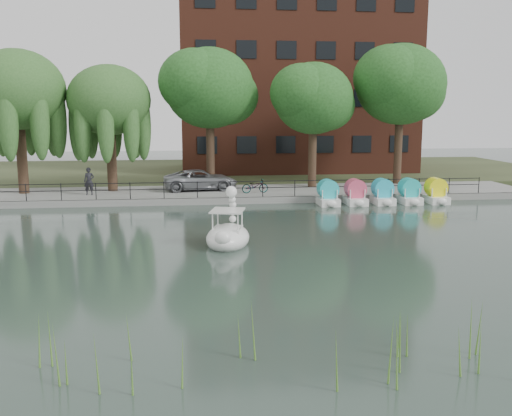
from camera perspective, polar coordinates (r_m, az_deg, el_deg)
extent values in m
plane|color=#3B4E45|center=(22.00, -0.08, -5.13)|extent=(120.00, 120.00, 0.00)
cube|color=gray|center=(37.60, -2.89, 1.42)|extent=(40.00, 6.00, 0.40)
cube|color=gray|center=(34.69, -2.56, 0.72)|extent=(40.00, 0.25, 0.40)
cube|color=#47512D|center=(51.47, -3.93, 3.65)|extent=(60.00, 22.00, 0.36)
cylinder|color=black|center=(34.73, -2.60, 2.64)|extent=(32.00, 0.04, 0.04)
cylinder|color=black|center=(34.78, -2.59, 1.99)|extent=(32.00, 0.04, 0.04)
cylinder|color=black|center=(34.79, -2.59, 1.91)|extent=(0.05, 0.05, 1.00)
cube|color=#4C1E16|center=(52.12, 3.89, 13.84)|extent=(20.00, 10.00, 18.00)
cylinder|color=#473323|center=(39.20, -22.35, 4.43)|extent=(0.60, 0.60, 4.20)
ellipsoid|color=#467736|center=(39.09, -22.78, 10.87)|extent=(5.88, 5.88, 5.00)
cylinder|color=#473323|center=(38.60, -14.23, 4.49)|extent=(0.60, 0.60, 3.80)
ellipsoid|color=#467736|center=(38.46, -14.48, 10.42)|extent=(5.32, 5.32, 4.52)
cylinder|color=#473323|center=(39.26, -4.58, 5.36)|extent=(0.60, 0.60, 4.50)
ellipsoid|color=#33772D|center=(39.17, -4.67, 11.86)|extent=(6.00, 6.00, 5.10)
cylinder|color=#473323|center=(39.67, 5.65, 5.06)|extent=(0.60, 0.60, 4.05)
ellipsoid|color=#33772D|center=(39.54, 5.75, 10.85)|extent=(5.40, 5.40, 4.59)
cylinder|color=#473323|center=(42.44, 14.02, 5.58)|extent=(0.60, 0.60, 4.72)
ellipsoid|color=#33772D|center=(42.38, 14.28, 11.89)|extent=(6.30, 6.30, 5.36)
imported|color=gray|center=(38.03, -5.55, 2.97)|extent=(3.15, 5.83, 1.55)
imported|color=gray|center=(36.53, -0.11, 2.30)|extent=(0.85, 1.79, 1.00)
imported|color=black|center=(37.14, -16.36, 2.78)|extent=(0.73, 0.51, 1.98)
ellipsoid|color=white|center=(24.16, -2.83, -3.01)|extent=(2.41, 3.18, 0.63)
cube|color=white|center=(23.99, -2.88, -2.33)|extent=(1.42, 1.50, 0.32)
cube|color=white|center=(23.87, -2.87, -0.26)|extent=(1.61, 1.69, 0.06)
ellipsoid|color=white|center=(22.94, -3.35, -3.04)|extent=(0.77, 0.66, 0.59)
sphere|color=white|center=(24.74, -2.49, 1.63)|extent=(0.51, 0.51, 0.51)
cone|color=black|center=(25.08, -2.36, 1.67)|extent=(0.27, 0.32, 0.21)
cylinder|color=yellow|center=(24.93, -2.42, 1.64)|extent=(0.29, 0.17, 0.27)
cube|color=white|center=(34.57, 7.21, 0.65)|extent=(1.15, 1.70, 0.44)
cylinder|color=#28B9C3|center=(34.56, 7.20, 1.87)|extent=(0.90, 1.20, 0.90)
cube|color=white|center=(35.02, 9.91, 0.70)|extent=(1.15, 1.70, 0.44)
cylinder|color=#D44969|center=(35.01, 9.90, 1.90)|extent=(0.90, 1.20, 0.90)
cube|color=white|center=(35.54, 12.54, 0.74)|extent=(1.15, 1.70, 0.44)
cylinder|color=#26B4CF|center=(35.53, 12.53, 1.93)|extent=(0.90, 1.20, 0.90)
cube|color=white|center=(36.13, 15.09, 0.78)|extent=(1.15, 1.70, 0.44)
cylinder|color=#21B8B6|center=(36.12, 15.08, 1.95)|extent=(0.90, 1.20, 0.90)
cube|color=white|center=(36.79, 17.55, 0.82)|extent=(1.15, 1.70, 0.44)
cylinder|color=#FDF717|center=(36.78, 17.55, 1.97)|extent=(0.90, 1.20, 0.90)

